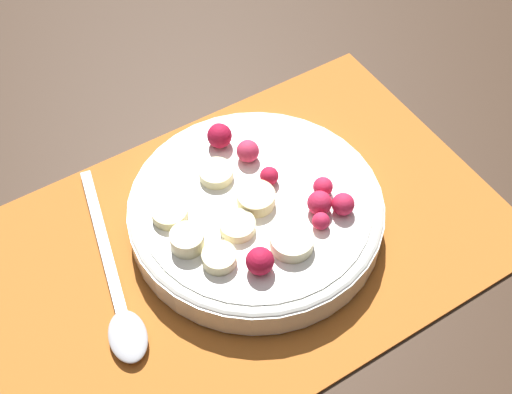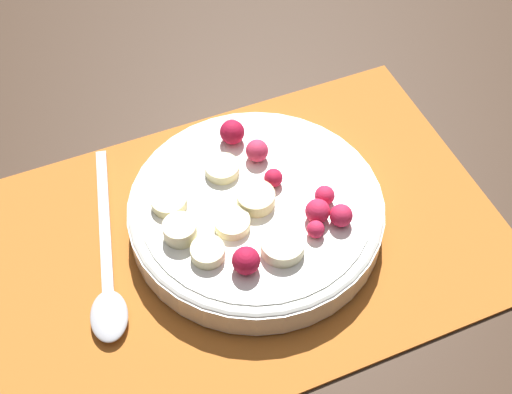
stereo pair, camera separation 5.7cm
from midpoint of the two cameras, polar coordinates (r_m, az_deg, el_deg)
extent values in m
plane|color=#382619|center=(0.59, -0.34, -4.31)|extent=(3.00, 3.00, 0.00)
cube|color=#B26023|center=(0.59, -0.34, -4.15)|extent=(0.47, 0.28, 0.01)
cylinder|color=silver|center=(0.59, 2.77, -1.53)|extent=(0.21, 0.21, 0.03)
torus|color=silver|center=(0.58, 2.81, -0.96)|extent=(0.21, 0.21, 0.01)
cylinder|color=white|center=(0.58, 2.82, -0.70)|extent=(0.19, 0.19, 0.00)
cylinder|color=#F4EAB7|center=(0.55, 5.14, -4.11)|extent=(0.05, 0.05, 0.01)
cylinder|color=beige|center=(0.57, 2.85, -0.30)|extent=(0.04, 0.04, 0.01)
cylinder|color=beige|center=(0.57, -4.16, -0.58)|extent=(0.04, 0.04, 0.01)
cylinder|color=beige|center=(0.59, 0.02, 2.12)|extent=(0.04, 0.04, 0.01)
cylinder|color=beige|center=(0.54, -0.88, -4.64)|extent=(0.03, 0.03, 0.01)
cylinder|color=#F4EAB7|center=(0.55, -3.28, -2.65)|extent=(0.04, 0.04, 0.01)
cylinder|color=beige|center=(0.56, 1.01, -2.29)|extent=(0.04, 0.04, 0.01)
sphere|color=#B21433|center=(0.61, 0.75, 5.06)|extent=(0.02, 0.02, 0.02)
sphere|color=#B21433|center=(0.53, 2.28, -5.32)|extent=(0.02, 0.02, 0.02)
sphere|color=#D12347|center=(0.58, 8.35, -0.06)|extent=(0.02, 0.02, 0.02)
sphere|color=#D12347|center=(0.57, 9.71, -1.66)|extent=(0.02, 0.02, 0.02)
sphere|color=#D12347|center=(0.56, 7.73, -2.77)|extent=(0.01, 0.01, 0.01)
sphere|color=#D12347|center=(0.57, 7.84, -1.32)|extent=(0.02, 0.02, 0.02)
sphere|color=#DB3356|center=(0.60, 2.81, 3.56)|extent=(0.02, 0.02, 0.02)
sphere|color=red|center=(0.59, 4.20, 1.36)|extent=(0.02, 0.02, 0.02)
cube|color=#B2B2B7|center=(0.61, -9.43, -1.86)|extent=(0.04, 0.15, 0.00)
ellipsoid|color=#B2B2B7|center=(0.56, -8.78, -9.61)|extent=(0.04, 0.05, 0.01)
camera|label=1|loc=(0.03, -87.13, 3.70)|focal=50.00mm
camera|label=2|loc=(0.03, 92.87, -3.70)|focal=50.00mm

